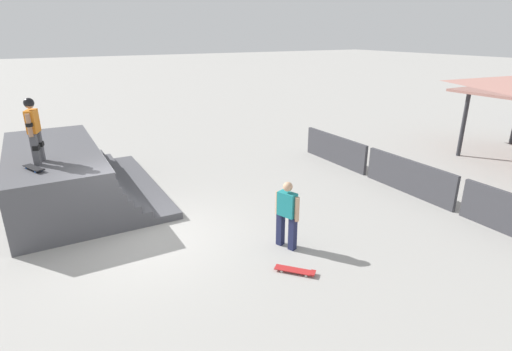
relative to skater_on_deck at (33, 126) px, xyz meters
name	(u,v)px	position (x,y,z in m)	size (l,w,h in m)	color
ground_plane	(145,237)	(2.23, 1.93, -2.53)	(160.00, 160.00, 0.00)	#A3A09B
quarter_pipe_ramp	(66,176)	(-1.23, 0.57, -1.81)	(5.89, 3.99, 1.59)	#4C4C51
skater_on_deck	(33,126)	(0.00, 0.00, 0.00)	(0.71, 0.36, 1.64)	#4C4C51
skateboard_on_deck	(34,168)	(0.60, -0.15, -0.88)	(0.78, 0.48, 0.09)	blue
bystander_walking	(287,212)	(4.29, 4.70, -1.64)	(0.64, 0.35, 1.61)	#1E2347
skateboard_on_ground	(296,270)	(5.30, 4.28, -2.48)	(0.77, 0.72, 0.09)	silver
barrier_fence	(409,177)	(3.35, 9.81, -2.01)	(10.23, 0.12, 1.05)	#3D3D42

